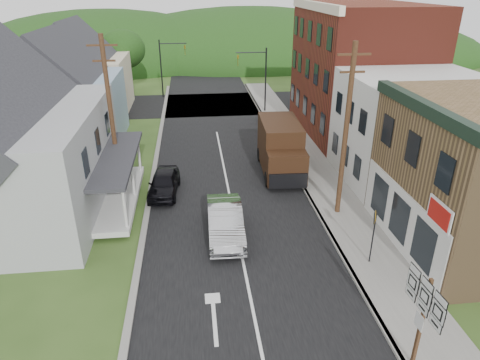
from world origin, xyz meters
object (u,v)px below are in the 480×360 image
object	(u,v)px
dark_sedan	(164,183)
warning_sign	(374,229)
silver_sedan	(225,222)
delivery_van	(281,148)
route_sign_cluster	(423,311)

from	to	relation	value
dark_sedan	warning_sign	bearing A→B (deg)	-35.91
silver_sedan	delivery_van	size ratio (longest dim) A/B	0.80
delivery_van	dark_sedan	bearing A→B (deg)	-160.33
delivery_van	silver_sedan	bearing A→B (deg)	-117.41
dark_sedan	route_sign_cluster	distance (m)	16.17
silver_sedan	delivery_van	bearing A→B (deg)	61.14
warning_sign	route_sign_cluster	bearing A→B (deg)	-78.70
dark_sedan	delivery_van	bearing A→B (deg)	22.23
route_sign_cluster	delivery_van	bearing A→B (deg)	90.96
dark_sedan	delivery_van	xyz separation A→B (m)	(7.41, 2.29, 0.99)
silver_sedan	route_sign_cluster	bearing A→B (deg)	-57.07
dark_sedan	route_sign_cluster	xyz separation A→B (m)	(8.55, -13.63, 1.66)
delivery_van	warning_sign	bearing A→B (deg)	-77.01
delivery_van	route_sign_cluster	bearing A→B (deg)	-83.40
route_sign_cluster	warning_sign	xyz separation A→B (m)	(0.78, 5.52, -0.52)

